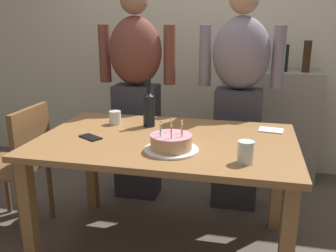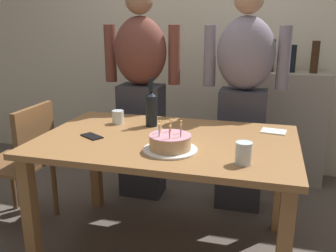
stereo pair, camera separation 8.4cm
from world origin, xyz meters
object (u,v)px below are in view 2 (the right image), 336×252
Objects in this scene: water_glass_near at (118,117)px; wine_bottle at (151,108)px; person_woman_cardigan at (243,96)px; water_glass_far at (244,153)px; birthday_cake at (170,143)px; napkin_stack at (274,131)px; cell_phone at (92,136)px; dining_chair at (25,157)px; person_man_bearded at (141,91)px.

water_glass_near is 0.25m from wine_bottle.
water_glass_near is at bearing 31.90° from person_woman_cardigan.
water_glass_far is 0.35× the size of wine_bottle.
birthday_cake is 2.00× the size of napkin_stack.
water_glass_near is 0.32m from cell_phone.
water_glass_far is 0.13× the size of dining_chair.
birthday_cake reaches higher than water_glass_near.
napkin_stack is at bearing 76.43° from water_glass_far.
water_glass_far is 0.07× the size of person_man_bearded.
water_glass_far is at bearing 18.62° from cell_phone.
dining_chair is (-1.46, 0.30, -0.28)m from water_glass_far.
napkin_stack is at bearing 118.28° from person_woman_cardigan.
person_man_bearded is at bearing 130.98° from water_glass_far.
person_woman_cardigan is at bearing 71.39° from birthday_cake.
person_woman_cardigan is at bearing 94.60° from water_glass_far.
person_man_bearded is at bearing 116.34° from wine_bottle.
wine_bottle is at bearing 41.40° from person_woman_cardigan.
dining_chair is (-1.60, -0.29, -0.23)m from napkin_stack.
water_glass_near is 0.69m from dining_chair.
cell_phone is 0.09× the size of person_man_bearded.
birthday_cake is 0.34× the size of dining_chair.
water_glass_near is at bearing 90.72° from person_man_bearded.
person_woman_cardigan reaches higher than wine_bottle.
person_man_bearded is at bearing 139.95° from dining_chair.
birthday_cake is 2.64× the size of water_glass_far.
birthday_cake is 0.18× the size of person_man_bearded.
birthday_cake is at bearing 78.93° from dining_chair.
water_glass_near is (-0.48, 0.43, 0.00)m from birthday_cake.
dining_chair reaches higher than water_glass_far.
person_woman_cardigan is at bearing 41.40° from wine_bottle.
water_glass_far is 0.07× the size of person_woman_cardigan.
dining_chair is (-0.56, 0.10, -0.23)m from cell_phone.
water_glass_near reaches higher than cell_phone.
person_woman_cardigan is (-0.08, 1.00, 0.08)m from water_glass_far.
cell_phone is 1.16m from person_woman_cardigan.
cell_phone is at bearing -96.35° from water_glass_near.
birthday_cake is 1.04m from person_man_bearded.
wine_bottle is (0.23, 0.00, 0.08)m from water_glass_near.
wine_bottle is at bearing 116.34° from person_man_bearded.
water_glass_near is at bearing 114.67° from cell_phone.
water_glass_far is at bearing -39.37° from wine_bottle.
person_man_bearded is at bearing 157.77° from napkin_stack.
water_glass_near reaches higher than napkin_stack.
water_glass_near is at bearing 109.84° from dining_chair.
person_man_bearded reaches higher than napkin_stack.
person_man_bearded is at bearing 118.95° from cell_phone.
person_man_bearded is (-0.24, 0.49, 0.01)m from wine_bottle.
person_man_bearded reaches higher than cell_phone.
water_glass_far is (0.39, -0.09, 0.01)m from birthday_cake.
cell_phone is 0.62m from dining_chair.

